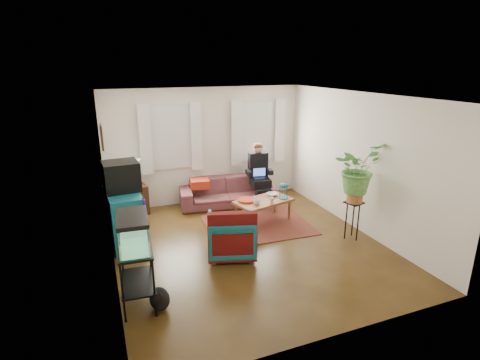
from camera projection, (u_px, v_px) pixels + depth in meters
name	position (u px, v px, depth m)	size (l,w,h in m)	color
floor	(248.00, 245.00, 6.63)	(4.50, 5.00, 0.01)	#4F2B14
ceiling	(249.00, 96.00, 5.86)	(4.50, 5.00, 0.01)	white
wall_back	(206.00, 146.00, 8.47)	(4.50, 0.01, 2.60)	silver
wall_front	(338.00, 237.00, 4.02)	(4.50, 0.01, 2.60)	silver
wall_left	(107.00, 191.00, 5.46)	(0.01, 5.00, 2.60)	silver
wall_right	(359.00, 163.00, 7.03)	(0.01, 5.00, 2.60)	silver
window_left	(171.00, 138.00, 8.10)	(1.08, 0.04, 1.38)	white
window_right	(257.00, 132.00, 8.81)	(1.08, 0.04, 1.38)	white
curtains_left	(171.00, 138.00, 8.02)	(1.36, 0.06, 1.50)	white
curtains_right	(259.00, 132.00, 8.74)	(1.36, 0.06, 1.50)	white
picture_frame	(102.00, 137.00, 6.04)	(0.04, 0.32, 0.40)	#3D2616
area_rug	(258.00, 225.00, 7.46)	(2.00, 1.60, 0.01)	maroon
sofa	(227.00, 187.00, 8.44)	(2.10, 0.83, 0.82)	brown
seated_person	(259.00, 176.00, 8.54)	(0.52, 0.65, 1.25)	black
side_table	(136.00, 199.00, 7.98)	(0.43, 0.43, 0.62)	#391F15
table_lamp	(134.00, 173.00, 7.80)	(0.32, 0.32, 0.57)	white
dresser	(125.00, 218.00, 6.61)	(0.53, 1.07, 0.96)	#125C6C
crt_tv	(121.00, 176.00, 6.49)	(0.59, 0.53, 0.51)	black
aquarium_stand	(138.00, 276.00, 4.90)	(0.42, 0.75, 0.84)	black
aquarium	(133.00, 231.00, 4.71)	(0.38, 0.69, 0.44)	#7FD899
black_cat	(159.00, 297.00, 4.89)	(0.26, 0.40, 0.34)	black
armchair	(231.00, 233.00, 6.21)	(0.75, 0.71, 0.77)	#12546D
serape_throw	(232.00, 232.00, 5.88)	(0.78, 0.18, 0.64)	#9E0A0A
coffee_table	(263.00, 211.00, 7.56)	(1.13, 0.62, 0.47)	brown
cup_a	(257.00, 202.00, 7.25)	(0.13, 0.13, 0.10)	white
cup_b	(272.00, 200.00, 7.36)	(0.10, 0.10, 0.10)	beige
bowl	(272.00, 194.00, 7.73)	(0.22, 0.22, 0.06)	white
snack_tray	(247.00, 200.00, 7.43)	(0.35, 0.35, 0.04)	#B21414
birdcage	(284.00, 191.00, 7.54)	(0.19, 0.19, 0.33)	#115B6B
plant_stand	(352.00, 220.00, 6.80)	(0.30, 0.30, 0.71)	black
potted_plant	(357.00, 176.00, 6.55)	(0.81, 0.70, 0.90)	#599947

